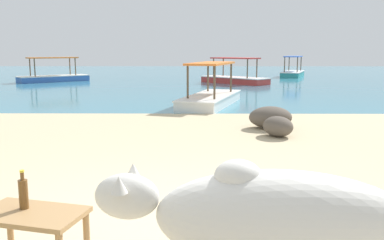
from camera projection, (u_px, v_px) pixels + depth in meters
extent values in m
cube|color=#CCB78E|center=(164.00, 232.00, 3.76)|extent=(18.00, 14.00, 0.04)
cube|color=teal|center=(191.00, 78.00, 25.46)|extent=(60.00, 36.00, 0.03)
ellipsoid|color=beige|center=(283.00, 221.00, 2.27)|extent=(1.50, 0.73, 0.58)
ellipsoid|color=beige|center=(127.00, 196.00, 2.39)|extent=(0.41, 0.28, 0.27)
cone|color=beige|center=(119.00, 185.00, 2.24)|extent=(0.11, 0.11, 0.10)
cone|color=beige|center=(133.00, 171.00, 2.50)|extent=(0.11, 0.11, 0.10)
ellipsoid|color=beige|center=(238.00, 177.00, 2.27)|extent=(0.30, 0.27, 0.19)
cube|color=#A37A4C|center=(31.00, 214.00, 2.99)|extent=(0.84, 0.61, 0.04)
cylinder|color=#A37A4C|center=(87.00, 238.00, 3.12)|extent=(0.05, 0.05, 0.42)
cylinder|color=#A37A4C|center=(10.00, 229.00, 3.29)|extent=(0.05, 0.05, 0.42)
cylinder|color=brown|center=(23.00, 194.00, 3.04)|extent=(0.07, 0.07, 0.22)
cylinder|color=brown|center=(22.00, 176.00, 3.02)|extent=(0.03, 0.03, 0.06)
cylinder|color=yellow|center=(22.00, 171.00, 3.01)|extent=(0.03, 0.03, 0.02)
ellipsoid|color=brown|center=(278.00, 126.00, 7.81)|extent=(0.75, 0.81, 0.39)
ellipsoid|color=brown|center=(270.00, 117.00, 8.64)|extent=(0.95, 0.75, 0.46)
cube|color=white|center=(211.00, 101.00, 12.44)|extent=(2.09, 3.76, 0.28)
cube|color=white|center=(211.00, 95.00, 12.41)|extent=(2.17, 3.85, 0.04)
cylinder|color=brown|center=(215.00, 83.00, 11.21)|extent=(0.06, 0.06, 0.95)
cylinder|color=brown|center=(188.00, 83.00, 11.43)|extent=(0.06, 0.06, 0.95)
cylinder|color=brown|center=(231.00, 78.00, 13.24)|extent=(0.06, 0.06, 0.95)
cylinder|color=brown|center=(208.00, 78.00, 13.47)|extent=(0.06, 0.06, 0.95)
cube|color=orange|center=(211.00, 63.00, 12.25)|extent=(1.62, 2.68, 0.06)
cube|color=teal|center=(293.00, 74.00, 26.32)|extent=(2.25, 3.76, 0.28)
cube|color=white|center=(293.00, 72.00, 26.29)|extent=(2.33, 3.85, 0.04)
cylinder|color=brown|center=(297.00, 65.00, 25.08)|extent=(0.06, 0.06, 0.95)
cylinder|color=brown|center=(285.00, 65.00, 25.35)|extent=(0.06, 0.06, 0.95)
cylinder|color=brown|center=(301.00, 64.00, 27.08)|extent=(0.06, 0.06, 0.95)
cylinder|color=brown|center=(289.00, 64.00, 27.34)|extent=(0.06, 0.06, 0.95)
cube|color=#3D66C6|center=(293.00, 56.00, 26.13)|extent=(1.73, 2.69, 0.06)
cube|color=#C63833|center=(234.00, 80.00, 20.79)|extent=(3.36, 3.29, 0.28)
cube|color=white|center=(235.00, 77.00, 20.76)|extent=(3.45, 3.38, 0.04)
cylinder|color=brown|center=(257.00, 69.00, 20.21)|extent=(0.06, 0.06, 0.95)
cylinder|color=brown|center=(247.00, 69.00, 19.67)|extent=(0.06, 0.06, 0.95)
cylinder|color=brown|center=(223.00, 67.00, 21.70)|extent=(0.06, 0.06, 0.95)
cylinder|color=brown|center=(214.00, 68.00, 21.16)|extent=(0.06, 0.06, 0.95)
cube|color=red|center=(235.00, 58.00, 20.60)|extent=(2.46, 2.42, 0.06)
cube|color=#3866B7|center=(54.00, 79.00, 21.96)|extent=(3.50, 3.11, 0.28)
cube|color=white|center=(54.00, 76.00, 21.94)|extent=(3.59, 3.20, 0.04)
cylinder|color=brown|center=(70.00, 67.00, 22.82)|extent=(0.06, 0.06, 0.95)
cylinder|color=brown|center=(75.00, 67.00, 22.22)|extent=(0.06, 0.06, 0.95)
cylinder|color=brown|center=(30.00, 68.00, 21.50)|extent=(0.06, 0.06, 0.95)
cylinder|color=brown|center=(35.00, 68.00, 20.90)|extent=(0.06, 0.06, 0.95)
cube|color=orange|center=(53.00, 58.00, 21.78)|extent=(2.55, 2.30, 0.06)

